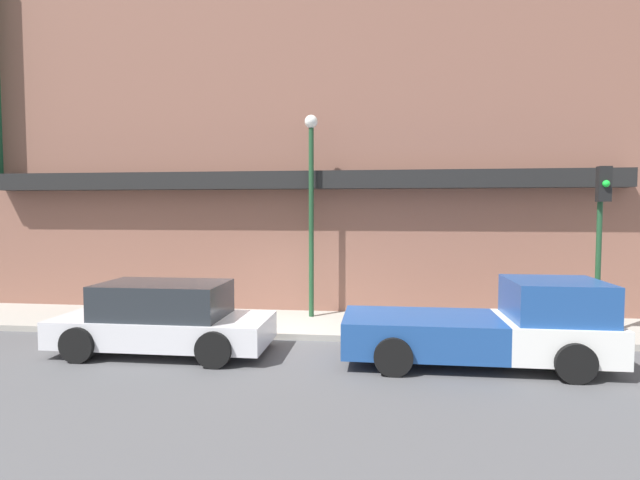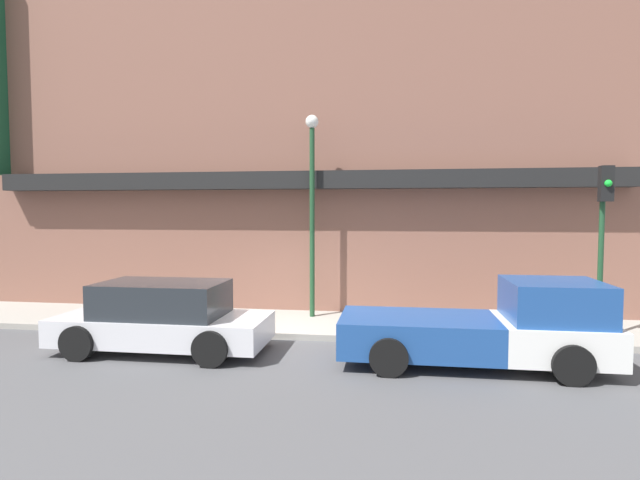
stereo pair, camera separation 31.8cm
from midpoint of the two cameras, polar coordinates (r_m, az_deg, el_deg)
ground_plane at (r=12.31m, az=-4.53°, el=-11.26°), size 80.00×80.00×0.00m
sidewalk at (r=13.64m, az=-3.18°, el=-9.48°), size 36.00×2.84×0.15m
building at (r=16.26m, az=-1.22°, el=9.84°), size 19.80×3.80×11.10m
pickup_truck at (r=10.73m, az=19.70°, el=-9.44°), size 5.23×2.14×1.74m
parked_car at (r=11.59m, az=-16.78°, el=-8.50°), size 4.65×2.04×1.54m
fire_hydrant at (r=12.41m, az=16.73°, el=-9.17°), size 0.18×0.18×0.59m
street_lamp at (r=13.82m, az=-0.25°, el=5.54°), size 0.36×0.36×5.58m
traffic_light at (r=13.04m, az=30.26°, el=1.82°), size 0.28×0.42×3.96m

